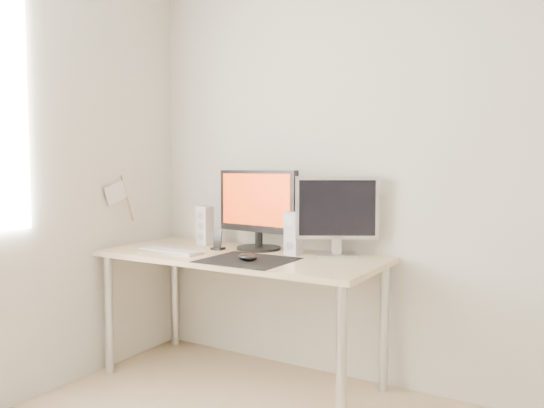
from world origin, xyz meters
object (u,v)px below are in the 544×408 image
at_px(main_monitor, 258,207).
at_px(second_monitor, 337,212).
at_px(speaker_right, 293,233).
at_px(keyboard, 170,251).
at_px(phone_dock, 218,243).
at_px(mouse, 248,257).
at_px(desk, 240,267).
at_px(speaker_left, 205,226).

distance_m(main_monitor, second_monitor, 0.49).
relative_size(speaker_right, keyboard, 0.56).
bearing_deg(keyboard, phone_dock, 51.49).
bearing_deg(second_monitor, mouse, -130.44).
relative_size(second_monitor, phone_dock, 3.56).
bearing_deg(mouse, second_monitor, 49.56).
xyz_separation_m(desk, phone_dock, (-0.19, 0.05, 0.12)).
relative_size(mouse, second_monitor, 0.25).
height_order(keyboard, phone_dock, phone_dock).
xyz_separation_m(mouse, keyboard, (-0.54, 0.02, -0.02)).
height_order(second_monitor, speaker_left, second_monitor).
bearing_deg(speaker_left, second_monitor, 1.59).
height_order(mouse, main_monitor, main_monitor).
bearing_deg(second_monitor, speaker_left, -178.41).
bearing_deg(phone_dock, mouse, -32.94).
bearing_deg(phone_dock, desk, -15.06).
bearing_deg(keyboard, speaker_left, 92.40).
bearing_deg(desk, keyboard, -155.55).
distance_m(main_monitor, phone_dock, 0.32).
relative_size(second_monitor, keyboard, 1.02).
xyz_separation_m(speaker_left, phone_dock, (0.19, -0.12, -0.08)).
relative_size(main_monitor, phone_dock, 4.51).
bearing_deg(speaker_right, keyboard, -154.98).
distance_m(mouse, keyboard, 0.54).
xyz_separation_m(desk, second_monitor, (0.50, 0.20, 0.32)).
distance_m(second_monitor, keyboard, 0.97).
xyz_separation_m(main_monitor, keyboard, (-0.38, -0.34, -0.25)).
bearing_deg(main_monitor, phone_dock, -149.34).
distance_m(speaker_left, keyboard, 0.36).
xyz_separation_m(mouse, speaker_left, (-0.55, 0.36, 0.10)).
bearing_deg(keyboard, speaker_right, 25.02).
bearing_deg(second_monitor, keyboard, -157.06).
bearing_deg(second_monitor, phone_dock, -168.05).
distance_m(mouse, second_monitor, 0.55).
relative_size(desk, keyboard, 3.75).
bearing_deg(speaker_right, second_monitor, 16.80).
xyz_separation_m(speaker_left, keyboard, (0.01, -0.34, -0.11)).
bearing_deg(desk, second_monitor, 21.80).
height_order(speaker_left, speaker_right, same).
relative_size(second_monitor, speaker_left, 1.81).
xyz_separation_m(keyboard, phone_dock, (0.18, 0.22, 0.03)).
bearing_deg(mouse, speaker_left, 147.15).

